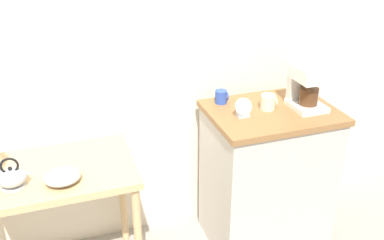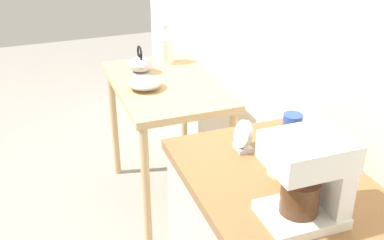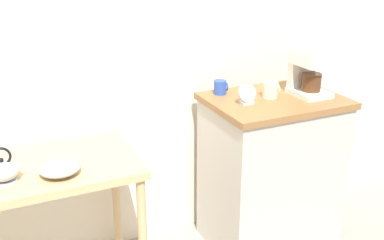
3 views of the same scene
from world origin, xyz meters
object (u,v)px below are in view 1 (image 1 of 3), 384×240
object	(u,v)px
bowl_stoneware	(62,176)
teakettle	(12,177)
coffee_maker	(307,84)
table_clock	(243,109)
mug_blue	(221,97)
mug_small_cream	(268,102)

from	to	relation	value
bowl_stoneware	teakettle	world-z (taller)	teakettle
teakettle	coffee_maker	bearing A→B (deg)	2.21
table_clock	mug_blue	bearing A→B (deg)	100.51
table_clock	mug_small_cream	bearing A→B (deg)	15.53
coffee_maker	mug_blue	world-z (taller)	coffee_maker
bowl_stoneware	teakettle	size ratio (longest dim) A/B	1.10
bowl_stoneware	mug_blue	bearing A→B (deg)	17.68
mug_small_cream	table_clock	size ratio (longest dim) A/B	0.83
bowl_stoneware	teakettle	bearing A→B (deg)	171.07
teakettle	mug_blue	xyz separation A→B (m)	(1.20, 0.27, 0.15)
teakettle	mug_blue	bearing A→B (deg)	12.84
coffee_maker	table_clock	xyz separation A→B (m)	(-0.41, -0.01, -0.09)
coffee_maker	teakettle	bearing A→B (deg)	-177.79
teakettle	mug_small_cream	world-z (taller)	mug_small_cream
bowl_stoneware	mug_small_cream	xyz separation A→B (m)	(1.20, 0.14, 0.17)
bowl_stoneware	table_clock	world-z (taller)	table_clock
bowl_stoneware	table_clock	distance (m)	1.04
teakettle	coffee_maker	xyz separation A→B (m)	(1.65, 0.06, 0.25)
table_clock	coffee_maker	bearing A→B (deg)	1.72
mug_blue	bowl_stoneware	bearing A→B (deg)	-162.32
coffee_maker	table_clock	size ratio (longest dim) A/B	2.29
teakettle	coffee_maker	world-z (taller)	coffee_maker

